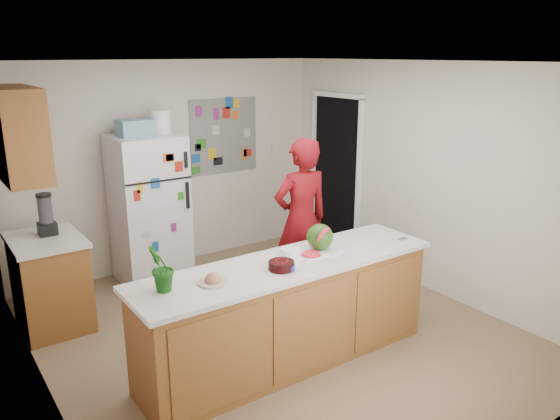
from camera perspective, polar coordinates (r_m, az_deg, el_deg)
floor at (r=5.37m, az=-0.60°, el=-12.66°), size 4.00×4.50×0.02m
wall_back at (r=6.83m, az=-11.41°, el=4.61°), size 4.00×0.02×2.50m
wall_left at (r=4.16m, az=-24.24°, el=-3.94°), size 0.02×4.50×2.50m
wall_right at (r=6.21m, az=14.90°, el=3.26°), size 0.02×4.50×2.50m
ceiling at (r=4.71m, az=-0.69°, el=15.33°), size 4.00×4.50×0.02m
doorway at (r=7.24m, az=5.93°, el=3.63°), size 0.03×0.85×2.04m
peninsula_base at (r=4.70m, az=0.83°, el=-10.93°), size 2.60×0.62×0.88m
peninsula_top at (r=4.50m, az=0.85°, el=-5.72°), size 2.68×0.70×0.04m
side_counter_base at (r=5.75m, az=-22.85°, el=-7.14°), size 0.60×0.80×0.86m
side_counter_top at (r=5.59m, az=-23.34°, el=-2.89°), size 0.64×0.84×0.04m
upper_cabinets at (r=5.30m, az=-25.83°, el=7.21°), size 0.35×1.00×0.80m
refrigerator at (r=6.41m, az=-13.51°, el=0.06°), size 0.75×0.70×1.70m
fridge_top_bin at (r=6.19m, az=-14.95°, el=8.30°), size 0.35×0.28×0.18m
photo_collage at (r=7.08m, az=-5.87°, el=7.72°), size 0.95×0.01×0.95m
person at (r=5.75m, az=2.23°, el=-1.08°), size 0.68×0.48×1.75m
blender_appliance at (r=5.62m, az=-23.27°, el=-0.54°), size 0.13×0.13×0.38m
cutting_board at (r=4.71m, az=3.73°, el=-4.40°), size 0.36×0.28×0.01m
watermelon at (r=4.72m, az=4.18°, el=-2.81°), size 0.23×0.23×0.23m
watermelon_slice at (r=4.62m, az=3.26°, el=-4.60°), size 0.15×0.15×0.02m
cherry_bowl at (r=4.34m, az=0.14°, el=-5.81°), size 0.22×0.22×0.07m
white_bowl at (r=4.63m, az=1.13°, el=-4.43°), size 0.21×0.21×0.06m
cobalt_bowl at (r=4.33m, az=0.70°, el=-6.00°), size 0.16×0.16×0.05m
plate at (r=4.13m, az=-7.02°, el=-7.54°), size 0.23×0.23×0.02m
paper_towel at (r=4.72m, az=5.42°, el=-4.36°), size 0.22×0.21×0.02m
keys at (r=5.16m, az=12.68°, el=-2.94°), size 0.10×0.05×0.01m
potted_plant at (r=3.99m, az=-12.35°, el=-5.98°), size 0.25×0.24×0.36m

